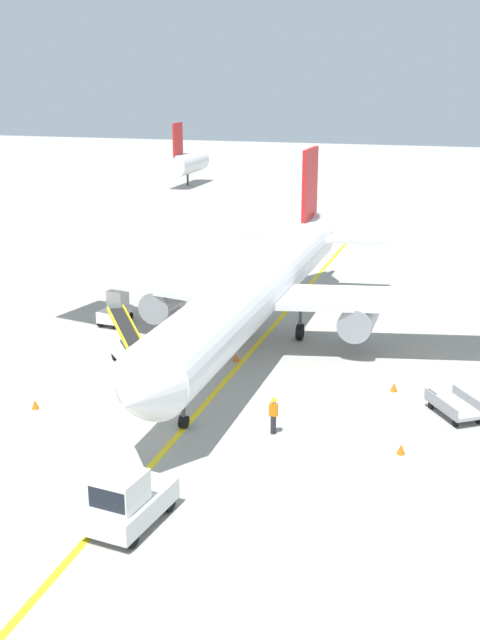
{
  "coord_description": "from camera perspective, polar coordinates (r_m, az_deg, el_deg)",
  "views": [
    {
      "loc": [
        12.47,
        -29.45,
        15.15
      ],
      "look_at": [
        0.75,
        9.31,
        2.5
      ],
      "focal_mm": 44.49,
      "sensor_mm": 36.0,
      "label": 1
    }
  ],
  "objects": [
    {
      "name": "ground_crew_marshaller",
      "position": [
        34.83,
        2.42,
        -6.79
      ],
      "size": [
        0.36,
        0.24,
        1.7
      ],
      "color": "#26262D",
      "rests_on": "ground"
    },
    {
      "name": "airliner",
      "position": [
        45.44,
        1.3,
        2.38
      ],
      "size": [
        28.61,
        35.22,
        10.1
      ],
      "color": "white",
      "rests_on": "ground"
    },
    {
      "name": "taxi_line_yellow",
      "position": [
        39.41,
        -1.82,
        -5.26
      ],
      "size": [
        0.72,
        80.0,
        0.01
      ],
      "primitive_type": "cube",
      "rotation": [
        0.0,
        0.0,
        -0.01
      ],
      "color": "yellow",
      "rests_on": "ground"
    },
    {
      "name": "safety_cone_nose_left",
      "position": [
        43.56,
        -0.29,
        -2.7
      ],
      "size": [
        0.36,
        0.36,
        0.44
      ],
      "primitive_type": "cone",
      "color": "orange",
      "rests_on": "ground"
    },
    {
      "name": "baggage_tug_near_wing",
      "position": [
        50.52,
        -8.91,
        0.78
      ],
      "size": [
        1.54,
        2.51,
        2.1
      ],
      "color": "silver",
      "rests_on": "ground"
    },
    {
      "name": "belt_loader_forward_hold",
      "position": [
        43.17,
        -7.78,
        -2.26
      ],
      "size": [
        4.24,
        4.58,
        2.59
      ],
      "color": "silver",
      "rests_on": "ground"
    },
    {
      "name": "safety_cone_wingtip_right",
      "position": [
        38.76,
        -14.52,
        -5.89
      ],
      "size": [
        0.36,
        0.36,
        0.44
      ],
      "primitive_type": "cone",
      "color": "orange",
      "rests_on": "ground"
    },
    {
      "name": "distant_aircraft_far_left",
      "position": [
        113.07,
        -3.83,
        11.26
      ],
      "size": [
        3.0,
        10.1,
        8.8
      ],
      "color": "silver",
      "rests_on": "ground"
    },
    {
      "name": "pushback_tug",
      "position": [
        28.4,
        -8.11,
        -12.74
      ],
      "size": [
        2.36,
        3.82,
        2.2
      ],
      "color": "silver",
      "rests_on": "ground"
    },
    {
      "name": "safety_cone_wingtip_left",
      "position": [
        40.27,
        11.02,
        -4.75
      ],
      "size": [
        0.36,
        0.36,
        0.44
      ],
      "primitive_type": "cone",
      "color": "orange",
      "rests_on": "ground"
    },
    {
      "name": "safety_cone_nose_right",
      "position": [
        33.99,
        11.51,
        -9.08
      ],
      "size": [
        0.36,
        0.36,
        0.44
      ],
      "primitive_type": "cone",
      "color": "orange",
      "rests_on": "ground"
    },
    {
      "name": "baggage_cart_loaded",
      "position": [
        38.0,
        15.17,
        -6.02
      ],
      "size": [
        2.86,
        3.56,
        0.94
      ],
      "color": "#A5A5A8",
      "rests_on": "ground"
    },
    {
      "name": "ground_plane",
      "position": [
        35.39,
        -5.6,
        -8.09
      ],
      "size": [
        300.0,
        300.0,
        0.0
      ],
      "primitive_type": "plane",
      "color": "#9E9B93"
    }
  ]
}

